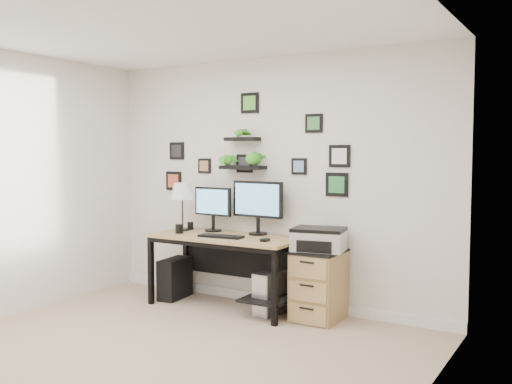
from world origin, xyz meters
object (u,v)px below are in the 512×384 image
Objects in this scene: table_lamp at (182,192)px; monitor_right at (258,203)px; mug at (179,229)px; monitor_left at (213,206)px; pc_tower_grey at (272,292)px; printer at (319,239)px; file_cabinet at (319,285)px; desk at (230,247)px; pc_tower_black at (175,278)px.

monitor_right is at bearing 8.39° from table_lamp.
mug is (0.11, -0.20, -0.37)m from table_lamp.
monitor_left is at bearing -177.06° from monitor_right.
table_lamp is 1.18× the size of pc_tower_grey.
printer is (0.49, 0.05, 0.57)m from pc_tower_grey.
desk is at bearing -176.60° from file_cabinet.
monitor_left is at bearing 153.95° from desk.
pc_tower_grey is at bearing 7.93° from mug.
monitor_left reaches higher than desk.
pc_tower_black is 1.71m from file_cabinet.
mug is at bearing -156.88° from monitor_right.
monitor_right reaches higher than pc_tower_grey.
file_cabinet is (1.53, 0.20, -0.46)m from mug.
pc_tower_black is at bearing -178.92° from desk.
mug is 1.62m from file_cabinet.
mug is at bearing -172.07° from pc_tower_grey.
file_cabinet is (0.98, 0.06, -0.29)m from desk.
monitor_right reaches higher than monitor_left.
pc_tower_black is at bearing -177.77° from printer.
file_cabinet is (0.49, 0.05, 0.12)m from pc_tower_grey.
monitor_left is 4.96× the size of mug.
table_lamp is at bearing 46.36° from pc_tower_black.
pc_tower_black reaches higher than pc_tower_grey.
monitor_right reaches higher than desk.
desk reaches higher than pc_tower_grey.
printer is (0.98, 0.05, 0.16)m from desk.
mug reaches higher than desk.
pc_tower_black is 1.22m from pc_tower_grey.
printer is at bearing -4.75° from monitor_left.
file_cabinet is (1.70, 0.07, 0.12)m from pc_tower_black.
monitor_left is at bearing 53.49° from mug.
pc_tower_black is at bearing -155.96° from monitor_left.
monitor_left is at bearing 169.22° from pc_tower_grey.
desk is 0.60m from mug.
monitor_left reaches higher than file_cabinet.
file_cabinet is at bearing -3.93° from pc_tower_black.
pc_tower_black is 0.99× the size of pc_tower_grey.
mug is (-0.22, -0.30, -0.23)m from monitor_left.
file_cabinet is at bearing 94.71° from printer.
printer is (1.70, 0.07, 0.56)m from pc_tower_black.
pc_tower_black is at bearing -177.59° from file_cabinet.
pc_tower_black is (-0.72, -0.01, -0.41)m from desk.
pc_tower_grey is at bearing -5.46° from pc_tower_black.
table_lamp is (-0.67, 0.06, 0.54)m from desk.
mug is 1.55m from printer.
mug is (-0.55, -0.14, 0.17)m from desk.
pc_tower_grey is at bearing -173.82° from file_cabinet.
pc_tower_black is 0.81× the size of printer.
desk reaches higher than file_cabinet.
pc_tower_black is (-0.17, 0.13, -0.58)m from mug.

